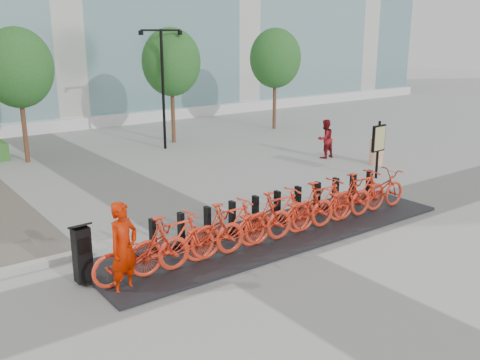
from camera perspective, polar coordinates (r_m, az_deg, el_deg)
ground at (r=12.47m, az=0.41°, el=-7.55°), size 120.00×120.00×0.00m
tree_1 at (r=21.88m, az=-22.61°, el=10.97°), size 2.60×2.60×5.10m
tree_2 at (r=24.32m, az=-7.35°, el=12.35°), size 2.60×2.60×5.10m
tree_3 at (r=27.75m, az=3.78°, el=12.82°), size 2.60×2.60×5.10m
streetlamp at (r=22.99m, az=-8.27°, el=11.00°), size 2.00×0.20×5.00m
dock_pad at (r=13.43m, az=4.10°, el=-5.67°), size 9.60×2.40×0.08m
dock_rail_posts at (r=13.65m, az=3.03°, el=-3.23°), size 8.02×0.50×0.85m
bike_0 at (r=10.94m, az=-10.47°, el=-7.62°), size 2.11×0.74×1.11m
bike_1 at (r=11.22m, az=-7.17°, el=-6.54°), size 2.05×0.58×1.23m
bike_2 at (r=11.58m, az=-4.05°, el=-6.06°), size 2.11×0.74×1.11m
bike_3 at (r=11.93m, az=-1.13°, el=-5.04°), size 2.05×0.58×1.23m
bike_4 at (r=12.36m, az=1.60°, el=-4.61°), size 2.11×0.74×1.11m
bike_5 at (r=12.77m, az=4.15°, el=-3.68°), size 2.05×0.58×1.23m
bike_6 at (r=13.25m, az=6.52°, el=-3.30°), size 2.11×0.74×1.11m
bike_7 at (r=13.71m, az=8.73°, el=-2.46°), size 2.05×0.58×1.23m
bike_8 at (r=14.23m, az=10.78°, el=-2.15°), size 2.11×0.74×1.11m
bike_9 at (r=14.73m, az=12.70°, el=-1.40°), size 2.05×0.58×1.23m
bike_10 at (r=15.28m, az=14.46°, el=-1.14°), size 2.11×0.74×1.11m
kiosk at (r=11.07m, az=-16.49°, el=-7.49°), size 0.40×0.34×1.25m
worker_red at (r=10.46m, az=-12.29°, el=-7.13°), size 0.79×0.65×1.84m
pedestrian at (r=21.61m, az=9.07°, el=4.36°), size 0.76×0.59×1.55m
construction_barrel at (r=20.96m, az=14.35°, el=2.98°), size 0.70×0.70×1.01m
map_sign at (r=18.79m, az=14.56°, el=4.08°), size 0.66×0.16×1.99m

